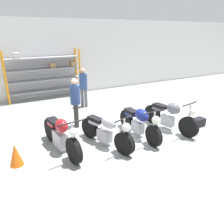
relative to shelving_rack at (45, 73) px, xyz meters
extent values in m
plane|color=#9EA3A0|center=(0.90, -5.29, -1.20)|extent=(30.00, 30.00, 0.00)
cube|color=white|center=(0.90, 0.36, 0.60)|extent=(30.00, 0.08, 3.60)
cylinder|color=orange|center=(-1.68, -0.28, -0.08)|extent=(0.08, 0.08, 2.24)
cylinder|color=orange|center=(1.62, -0.28, -0.08)|extent=(0.08, 0.08, 2.24)
cylinder|color=orange|center=(-1.68, 0.27, -0.08)|extent=(0.08, 0.08, 2.24)
cylinder|color=orange|center=(1.62, 0.27, -0.08)|extent=(0.08, 0.08, 2.24)
cube|color=gray|center=(-0.03, 0.00, -0.80)|extent=(3.30, 0.55, 0.05)
cube|color=gray|center=(-0.03, 0.00, -0.30)|extent=(3.30, 0.55, 0.05)
cube|color=gray|center=(-0.03, 0.00, 0.20)|extent=(3.30, 0.55, 0.05)
cube|color=gray|center=(-0.03, 0.00, 0.70)|extent=(3.30, 0.55, 0.05)
cube|color=tan|center=(1.41, 0.06, 0.33)|extent=(0.28, 0.31, 0.21)
cube|color=silver|center=(-1.11, -0.01, 0.84)|extent=(0.25, 0.30, 0.24)
cube|color=tan|center=(0.37, -0.05, 0.33)|extent=(0.27, 0.23, 0.21)
cylinder|color=black|center=(-0.69, -5.92, -0.87)|extent=(0.22, 0.67, 0.66)
cylinder|color=black|center=(-0.89, -4.46, -0.87)|extent=(0.22, 0.67, 0.66)
cube|color=#ADADB2|center=(-0.80, -5.14, -0.90)|extent=(0.31, 0.54, 0.43)
ellipsoid|color=#B2191E|center=(-0.77, -5.31, -0.44)|extent=(0.35, 0.49, 0.34)
cube|color=black|center=(-0.84, -4.81, -0.49)|extent=(0.31, 0.55, 0.10)
cube|color=#B2191E|center=(-0.86, -4.72, -0.58)|extent=(0.26, 0.39, 0.12)
cylinder|color=#ADADB2|center=(-0.69, -5.90, -0.52)|extent=(0.06, 0.06, 0.70)
sphere|color=silver|center=(-0.68, -5.97, -0.37)|extent=(0.21, 0.21, 0.21)
cylinder|color=black|center=(-0.69, -5.87, -0.16)|extent=(0.69, 0.13, 0.04)
cylinder|color=black|center=(0.57, -6.16, -0.89)|extent=(0.30, 0.63, 0.62)
cylinder|color=black|center=(0.18, -4.84, -0.89)|extent=(0.30, 0.63, 0.62)
cube|color=#ADADB2|center=(0.36, -5.45, -0.92)|extent=(0.34, 0.46, 0.34)
ellipsoid|color=#B7B7BF|center=(0.41, -5.62, -0.48)|extent=(0.40, 0.56, 0.32)
cube|color=black|center=(0.26, -5.11, -0.53)|extent=(0.36, 0.55, 0.10)
cube|color=#B7B7BF|center=(0.25, -5.07, -0.62)|extent=(0.29, 0.40, 0.12)
cylinder|color=#ADADB2|center=(0.57, -6.14, -0.55)|extent=(0.06, 0.06, 0.66)
sphere|color=silver|center=(0.59, -6.21, -0.42)|extent=(0.22, 0.22, 0.22)
cylinder|color=black|center=(0.56, -6.11, -0.22)|extent=(0.60, 0.21, 0.04)
cylinder|color=black|center=(1.51, -6.17, -0.89)|extent=(0.12, 0.61, 0.61)
cylinder|color=black|center=(1.51, -4.76, -0.89)|extent=(0.12, 0.61, 0.61)
cube|color=#ADADB2|center=(1.51, -5.41, -0.92)|extent=(0.21, 0.40, 0.34)
ellipsoid|color=navy|center=(1.51, -5.58, -0.47)|extent=(0.30, 0.56, 0.36)
cube|color=black|center=(1.51, -5.03, -0.53)|extent=(0.25, 0.50, 0.10)
cube|color=navy|center=(1.51, -5.00, -0.62)|extent=(0.21, 0.35, 0.12)
cylinder|color=#ADADB2|center=(1.51, -6.15, -0.54)|extent=(0.05, 0.05, 0.69)
sphere|color=silver|center=(1.51, -6.22, -0.40)|extent=(0.23, 0.23, 0.23)
cylinder|color=black|center=(1.51, -6.12, -0.20)|extent=(0.67, 0.04, 0.04)
cylinder|color=black|center=(2.78, -6.21, -0.87)|extent=(0.22, 0.65, 0.64)
cylinder|color=black|center=(2.52, -4.82, -0.87)|extent=(0.22, 0.65, 0.64)
cube|color=#ADADB2|center=(2.64, -5.47, -0.91)|extent=(0.27, 0.43, 0.34)
ellipsoid|color=slate|center=(2.67, -5.63, -0.44)|extent=(0.39, 0.52, 0.37)
cube|color=black|center=(2.58, -5.13, -0.50)|extent=(0.34, 0.54, 0.10)
cube|color=slate|center=(2.57, -5.06, -0.59)|extent=(0.28, 0.39, 0.12)
cylinder|color=#ADADB2|center=(2.77, -6.19, -0.52)|extent=(0.06, 0.06, 0.71)
sphere|color=silver|center=(2.79, -6.26, -0.37)|extent=(0.19, 0.19, 0.19)
cylinder|color=black|center=(2.77, -6.16, -0.16)|extent=(0.68, 0.16, 0.04)
cylinder|color=#595960|center=(1.04, -1.97, -0.80)|extent=(0.13, 0.13, 0.78)
cylinder|color=#595960|center=(1.15, -2.12, -0.80)|extent=(0.13, 0.13, 0.78)
cylinder|color=navy|center=(1.09, -2.05, -0.10)|extent=(0.45, 0.45, 0.62)
sphere|color=tan|center=(1.09, -2.05, 0.31)|extent=(0.21, 0.21, 0.21)
cylinder|color=#38332D|center=(0.13, -3.77, -0.80)|extent=(0.13, 0.13, 0.79)
cylinder|color=#38332D|center=(0.09, -3.95, -0.80)|extent=(0.13, 0.13, 0.79)
cylinder|color=navy|center=(0.11, -3.86, -0.10)|extent=(0.38, 0.38, 0.62)
sphere|color=beige|center=(0.11, -3.86, 0.32)|extent=(0.21, 0.21, 0.21)
cube|color=black|center=(3.69, -5.81, -1.06)|extent=(0.44, 0.26, 0.28)
cone|color=orange|center=(-1.93, -5.37, -0.92)|extent=(0.32, 0.32, 0.55)
camera|label=1|loc=(-2.05, -10.37, 1.79)|focal=35.00mm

